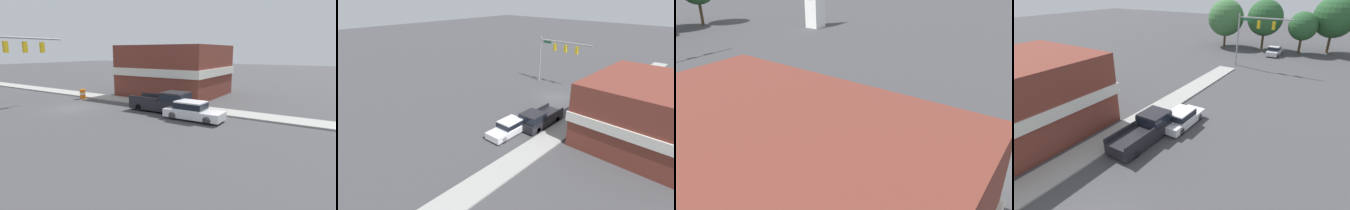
# 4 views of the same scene
# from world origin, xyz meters

# --- Properties ---
(ground_plane) EXTENTS (200.00, 200.00, 0.00)m
(ground_plane) POSITION_xyz_m (0.00, 0.00, 0.00)
(ground_plane) COLOR #424244
(sidewalk_curb) EXTENTS (2.40, 60.00, 0.14)m
(sidewalk_curb) POSITION_xyz_m (-5.70, 0.00, 0.07)
(sidewalk_curb) COLOR #9E9E99
(sidewalk_curb) RESTS_ON ground
(near_signal_assembly) EXTENTS (8.49, 0.49, 7.15)m
(near_signal_assembly) POSITION_xyz_m (3.14, -4.49, 5.31)
(near_signal_assembly) COLOR gray
(near_signal_assembly) RESTS_ON ground
(car_lead) EXTENTS (1.81, 4.79, 1.49)m
(car_lead) POSITION_xyz_m (-2.10, 11.83, 0.78)
(car_lead) COLOR black
(car_lead) RESTS_ON ground
(pickup_truck_parked) EXTENTS (2.06, 5.69, 1.89)m
(pickup_truck_parked) POSITION_xyz_m (-3.27, 8.52, 0.93)
(pickup_truck_parked) COLOR black
(pickup_truck_parked) RESTS_ON ground
(construction_barrel) EXTENTS (0.66, 0.66, 1.11)m
(construction_barrel) POSITION_xyz_m (-3.90, -3.26, 0.56)
(construction_barrel) COLOR orange
(construction_barrel) RESTS_ON ground
(corner_brick_building) EXTENTS (10.46, 11.69, 6.10)m
(corner_brick_building) POSITION_xyz_m (-12.48, 4.07, 3.05)
(corner_brick_building) COLOR brown
(corner_brick_building) RESTS_ON ground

